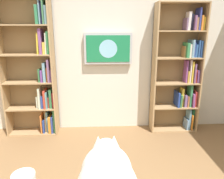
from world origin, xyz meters
The scene contains 4 objects.
wall_back centered at (0.00, -2.23, 1.35)m, with size 4.52×0.06×2.70m, color silver.
bookshelf_left centered at (-1.24, -2.06, 1.01)m, with size 0.76×0.28×2.04m.
bookshelf_right centered at (1.06, -2.06, 1.02)m, with size 0.79×0.28×2.15m.
wall_mounted_tv centered at (-0.07, -2.15, 1.36)m, with size 0.75×0.07×0.48m.
Camera 1 is at (0.06, 1.33, 1.66)m, focal length 35.02 mm.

